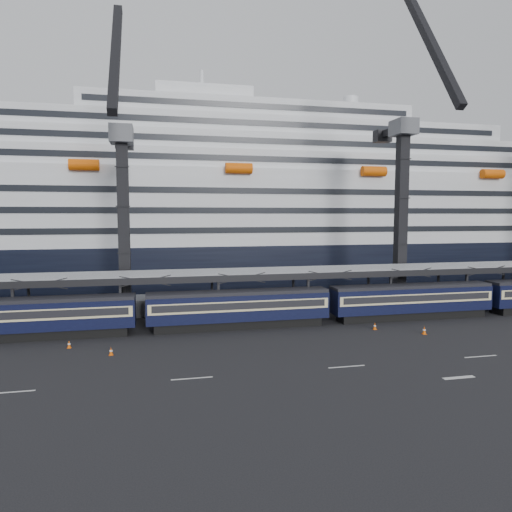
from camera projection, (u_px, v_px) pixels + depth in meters
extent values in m
plane|color=black|center=(349.00, 350.00, 39.87)|extent=(260.00, 260.00, 0.00)
cube|color=beige|center=(11.00, 392.00, 30.43)|extent=(3.00, 0.15, 0.02)
cube|color=beige|center=(192.00, 378.00, 32.99)|extent=(3.00, 0.15, 0.02)
cube|color=beige|center=(347.00, 367.00, 35.55)|extent=(3.00, 0.15, 0.02)
cube|color=beige|center=(480.00, 356.00, 38.11)|extent=(3.00, 0.15, 0.02)
cube|color=beige|center=(459.00, 378.00, 33.15)|extent=(2.50, 0.40, 0.02)
cube|color=black|center=(33.00, 334.00, 43.58)|extent=(17.48, 2.40, 0.90)
cube|color=black|center=(33.00, 316.00, 43.42)|extent=(19.00, 2.80, 2.70)
cube|color=beige|center=(32.00, 312.00, 43.40)|extent=(18.62, 2.92, 1.05)
cube|color=black|center=(32.00, 312.00, 43.39)|extent=(17.86, 2.98, 0.70)
cube|color=black|center=(32.00, 300.00, 43.29)|extent=(19.00, 2.50, 0.35)
cube|color=black|center=(239.00, 323.00, 47.85)|extent=(17.48, 2.40, 0.90)
cube|color=black|center=(239.00, 307.00, 47.69)|extent=(19.00, 2.80, 2.70)
cube|color=beige|center=(239.00, 304.00, 47.66)|extent=(18.62, 2.92, 1.05)
cube|color=black|center=(239.00, 303.00, 47.66)|extent=(17.86, 2.98, 0.70)
cube|color=black|center=(239.00, 292.00, 47.56)|extent=(19.00, 2.50, 0.35)
cube|color=black|center=(411.00, 315.00, 52.12)|extent=(17.48, 2.40, 0.90)
cube|color=black|center=(412.00, 299.00, 51.96)|extent=(19.00, 2.80, 2.70)
cube|color=beige|center=(412.00, 296.00, 51.93)|extent=(18.62, 2.92, 1.05)
cube|color=black|center=(412.00, 296.00, 51.93)|extent=(17.86, 2.98, 0.70)
cube|color=black|center=(412.00, 286.00, 51.82)|extent=(19.00, 2.50, 0.35)
cube|color=gray|center=(300.00, 270.00, 53.01)|extent=(130.00, 6.00, 0.25)
cube|color=black|center=(309.00, 276.00, 50.11)|extent=(130.00, 0.25, 0.70)
cube|color=black|center=(293.00, 270.00, 55.95)|extent=(130.00, 0.25, 0.70)
cube|color=black|center=(13.00, 309.00, 44.12)|extent=(0.25, 0.25, 5.40)
cube|color=black|center=(29.00, 299.00, 49.57)|extent=(0.25, 0.25, 5.40)
cube|color=black|center=(121.00, 305.00, 46.26)|extent=(0.25, 0.25, 5.40)
cube|color=black|center=(124.00, 295.00, 51.70)|extent=(0.25, 0.25, 5.40)
cube|color=black|center=(218.00, 301.00, 48.39)|extent=(0.25, 0.25, 5.40)
cube|color=black|center=(212.00, 292.00, 53.84)|extent=(0.25, 0.25, 5.40)
cube|color=black|center=(308.00, 297.00, 50.52)|extent=(0.25, 0.25, 5.40)
cube|color=black|center=(293.00, 289.00, 55.97)|extent=(0.25, 0.25, 5.40)
cube|color=black|center=(390.00, 294.00, 52.66)|extent=(0.25, 0.25, 5.40)
cube|color=black|center=(368.00, 287.00, 58.11)|extent=(0.25, 0.25, 5.40)
cube|color=black|center=(466.00, 291.00, 54.79)|extent=(0.25, 0.25, 5.40)
cube|color=black|center=(438.00, 284.00, 60.24)|extent=(0.25, 0.25, 5.40)
cube|color=black|center=(503.00, 282.00, 62.37)|extent=(0.25, 0.25, 5.40)
cube|color=black|center=(247.00, 260.00, 84.31)|extent=(200.00, 28.00, 7.00)
cube|color=silver|center=(247.00, 208.00, 83.46)|extent=(190.00, 26.88, 12.00)
cube|color=silver|center=(247.00, 167.00, 82.78)|extent=(160.00, 24.64, 3.00)
cube|color=black|center=(262.00, 159.00, 70.75)|extent=(153.60, 0.12, 0.90)
cube|color=silver|center=(247.00, 150.00, 82.51)|extent=(124.00, 21.84, 3.00)
cube|color=black|center=(260.00, 141.00, 71.84)|extent=(119.04, 0.12, 0.90)
cube|color=silver|center=(247.00, 133.00, 82.25)|extent=(90.00, 19.04, 3.00)
cube|color=black|center=(258.00, 123.00, 72.94)|extent=(86.40, 0.12, 0.90)
cube|color=silver|center=(247.00, 116.00, 81.98)|extent=(56.00, 16.24, 3.00)
cube|color=black|center=(256.00, 106.00, 74.03)|extent=(53.76, 0.12, 0.90)
cube|color=silver|center=(202.00, 100.00, 80.04)|extent=(16.00, 12.00, 2.50)
cylinder|color=silver|center=(351.00, 105.00, 85.98)|extent=(2.80, 2.80, 3.00)
cylinder|color=#E65607|center=(84.00, 165.00, 63.73)|extent=(4.00, 1.60, 1.60)
cylinder|color=#E65607|center=(239.00, 168.00, 68.42)|extent=(4.00, 1.60, 1.60)
cylinder|color=#E65607|center=(374.00, 171.00, 73.12)|extent=(4.00, 1.60, 1.60)
cylinder|color=#E65607|center=(492.00, 174.00, 77.81)|extent=(4.00, 1.60, 1.60)
cube|color=#505258|center=(126.00, 306.00, 54.00)|extent=(4.50, 4.50, 2.00)
cube|color=black|center=(124.00, 222.00, 53.10)|extent=(1.30, 1.30, 18.00)
cube|color=#505258|center=(121.00, 135.00, 52.20)|extent=(2.60, 3.20, 2.00)
cube|color=black|center=(115.00, 55.00, 45.96)|extent=(0.90, 12.26, 14.37)
cube|color=black|center=(123.00, 138.00, 54.66)|extent=(0.90, 5.04, 0.90)
cube|color=black|center=(124.00, 143.00, 57.12)|extent=(2.20, 1.60, 1.60)
cube|color=#505258|center=(399.00, 297.00, 60.49)|extent=(4.50, 4.50, 2.00)
cube|color=black|center=(401.00, 214.00, 59.51)|extent=(1.30, 1.30, 20.00)
cube|color=#505258|center=(404.00, 128.00, 58.52)|extent=(2.60, 3.20, 2.00)
cube|color=black|center=(432.00, 45.00, 52.21)|extent=(0.90, 12.21, 16.90)
cube|color=black|center=(393.00, 131.00, 61.24)|extent=(0.90, 5.60, 0.90)
cube|color=black|center=(382.00, 136.00, 63.99)|extent=(2.20, 1.60, 1.60)
cube|color=#E65607|center=(111.00, 355.00, 38.50)|extent=(0.36, 0.36, 0.04)
cone|color=#E65607|center=(111.00, 351.00, 38.47)|extent=(0.30, 0.30, 0.67)
cylinder|color=white|center=(111.00, 351.00, 38.47)|extent=(0.25, 0.25, 0.11)
cube|color=#E65607|center=(69.00, 348.00, 40.56)|extent=(0.35, 0.35, 0.04)
cone|color=#E65607|center=(69.00, 344.00, 40.53)|extent=(0.29, 0.29, 0.66)
cylinder|color=white|center=(69.00, 344.00, 40.53)|extent=(0.25, 0.25, 0.11)
cube|color=#E65607|center=(424.00, 334.00, 45.26)|extent=(0.40, 0.40, 0.04)
cone|color=#E65607|center=(424.00, 330.00, 45.23)|extent=(0.34, 0.34, 0.76)
cylinder|color=white|center=(424.00, 330.00, 45.23)|extent=(0.29, 0.29, 0.13)
cube|color=#E65607|center=(375.00, 329.00, 47.12)|extent=(0.37, 0.37, 0.04)
cone|color=#E65607|center=(375.00, 326.00, 47.08)|extent=(0.31, 0.31, 0.70)
cylinder|color=white|center=(375.00, 326.00, 47.08)|extent=(0.26, 0.26, 0.12)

